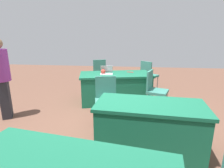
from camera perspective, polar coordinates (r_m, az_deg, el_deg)
ground_plane at (r=3.56m, az=0.86°, el=-14.23°), size 14.40×14.40×0.00m
table_foreground at (r=4.85m, az=1.15°, el=-1.14°), size 2.00×1.28×0.77m
table_back_left at (r=2.90m, az=11.61°, el=-13.13°), size 1.67×0.89×0.77m
chair_near_front at (r=4.34m, az=13.28°, el=-1.30°), size 0.56×0.56×0.96m
chair_tucked_right at (r=6.21m, az=-4.07°, el=4.04°), size 0.55×0.55×0.96m
chair_aisle at (r=5.92m, az=11.34°, el=3.18°), size 0.62×0.62×0.96m
chair_by_pillar at (r=3.61m, az=-1.83°, el=-4.29°), size 0.53×0.53×0.95m
person_attendee_standing at (r=4.39m, az=-31.43°, el=2.44°), size 0.46×0.46×1.70m
laptop_silver at (r=4.71m, az=-1.73°, el=3.65°), size 0.35×0.33×0.21m
yarn_ball at (r=4.72m, az=-2.81°, el=3.93°), size 0.12×0.12×0.12m
scissors_red at (r=4.96m, az=5.72°, el=3.75°), size 0.18×0.08×0.01m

